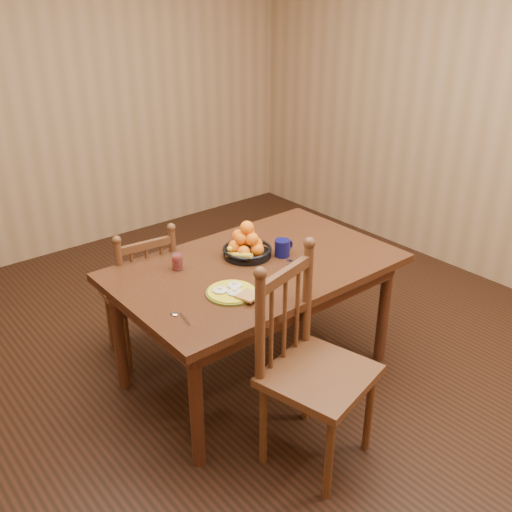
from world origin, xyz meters
TOP-DOWN VIEW (x-y plane):
  - room at (0.00, 0.00)m, footprint 4.52×5.02m
  - dining_table at (0.00, 0.00)m, footprint 1.60×1.00m
  - chair_far at (-0.42, 0.61)m, footprint 0.45×0.43m
  - chair_near at (-0.22, -0.68)m, footprint 0.58×0.56m
  - breakfast_plate at (-0.32, -0.19)m, footprint 0.26×0.30m
  - fork at (0.16, -0.16)m, footprint 0.08×0.18m
  - spoon at (-0.65, -0.20)m, footprint 0.05×0.16m
  - coffee_mug at (0.19, -0.01)m, footprint 0.13×0.09m
  - juice_glass at (-0.38, 0.23)m, footprint 0.06×0.06m
  - fruit_bowl at (0.02, 0.12)m, footprint 0.29×0.29m

SIDE VIEW (x-z plane):
  - chair_far at x=-0.42m, z-range -0.01..0.89m
  - chair_near at x=-0.22m, z-range -0.01..1.05m
  - dining_table at x=0.00m, z-range 0.29..1.04m
  - fork at x=0.16m, z-range 0.75..0.76m
  - spoon at x=-0.65m, z-range 0.75..0.76m
  - breakfast_plate at x=-0.32m, z-range 0.74..0.78m
  - juice_glass at x=-0.38m, z-range 0.75..0.84m
  - coffee_mug at x=0.19m, z-range 0.75..0.85m
  - fruit_bowl at x=0.02m, z-range 0.71..0.93m
  - room at x=0.00m, z-range -0.01..2.71m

